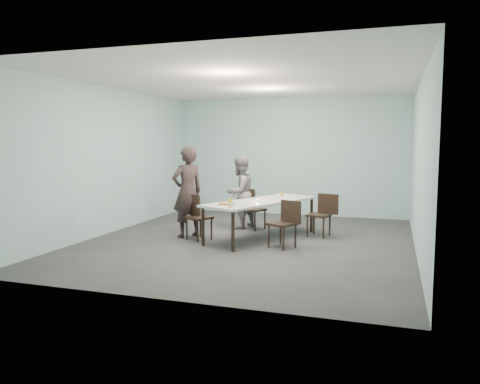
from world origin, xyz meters
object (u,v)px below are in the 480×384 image
(chair_near_right, at_px, (286,221))
(chair_far_right, at_px, (323,212))
(chair_near_left, at_px, (196,214))
(water_tumbler, at_px, (233,205))
(amber_tumbler, at_px, (282,195))
(diner_far, at_px, (240,192))
(chair_far_left, at_px, (251,206))
(pizza, at_px, (227,204))
(diner_near, at_px, (187,192))
(tealight, at_px, (258,201))
(side_plate, at_px, (247,203))
(table, at_px, (261,203))
(beer_glass, at_px, (230,203))

(chair_near_right, height_order, chair_far_right, same)
(chair_near_left, xyz_separation_m, chair_far_right, (2.31, 0.98, 0.00))
(water_tumbler, bearing_deg, chair_near_right, 25.85)
(chair_far_right, height_order, amber_tumbler, chair_far_right)
(water_tumbler, bearing_deg, amber_tumbler, 77.54)
(diner_far, bearing_deg, water_tumbler, 38.94)
(amber_tumbler, bearing_deg, diner_far, 171.86)
(chair_far_left, bearing_deg, pizza, -64.67)
(diner_near, distance_m, tealight, 1.42)
(diner_far, distance_m, side_plate, 1.58)
(diner_far, height_order, tealight, diner_far)
(chair_near_left, height_order, chair_far_left, same)
(tealight, bearing_deg, pizza, -123.59)
(chair_near_right, bearing_deg, chair_far_right, -85.42)
(table, height_order, diner_far, diner_far)
(diner_far, height_order, amber_tumbler, diner_far)
(table, bearing_deg, diner_near, -167.40)
(side_plate, distance_m, beer_glass, 0.58)
(diner_near, distance_m, water_tumbler, 1.47)
(chair_near_left, bearing_deg, beer_glass, -6.00)
(chair_near_right, distance_m, water_tumbler, 0.99)
(chair_near_left, bearing_deg, side_plate, 24.52)
(water_tumbler, height_order, tealight, water_tumbler)
(chair_far_left, bearing_deg, chair_near_left, -94.04)
(table, bearing_deg, beer_glass, -103.42)
(table, bearing_deg, chair_far_left, 117.96)
(beer_glass, bearing_deg, chair_far_left, 96.45)
(chair_near_right, distance_m, diner_near, 2.15)
(chair_near_left, relative_size, water_tumbler, 9.67)
(chair_near_left, relative_size, chair_near_right, 1.00)
(side_plate, relative_size, tealight, 3.21)
(table, relative_size, chair_far_left, 3.15)
(chair_far_left, bearing_deg, amber_tumbler, 13.39)
(chair_near_left, relative_size, diner_near, 0.48)
(diner_far, xyz_separation_m, pizza, (0.33, -1.72, -0.02))
(pizza, distance_m, water_tumbler, 0.40)
(chair_near_right, relative_size, beer_glass, 5.80)
(water_tumbler, bearing_deg, diner_far, 104.98)
(chair_near_right, bearing_deg, side_plate, 12.04)
(chair_far_left, distance_m, chair_far_right, 1.65)
(table, distance_m, pizza, 0.90)
(chair_near_right, xyz_separation_m, beer_glass, (-0.91, -0.37, 0.32))
(chair_far_right, bearing_deg, chair_near_left, 36.24)
(chair_near_right, bearing_deg, amber_tumbler, -48.48)
(amber_tumbler, bearing_deg, diner_near, -146.14)
(diner_far, distance_m, beer_glass, 2.07)
(diner_far, bearing_deg, pizza, 34.71)
(pizza, distance_m, side_plate, 0.40)
(chair_near_left, distance_m, amber_tumbler, 1.90)
(pizza, distance_m, tealight, 0.72)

